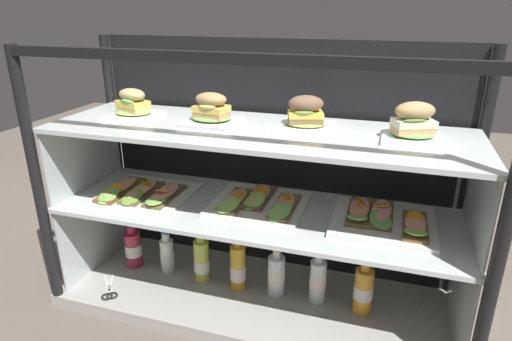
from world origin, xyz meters
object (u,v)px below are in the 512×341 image
at_px(juice_bottle_front_middle, 318,280).
at_px(juice_bottle_front_right_end, 202,260).
at_px(plated_roll_sandwich_near_right_corner, 133,106).
at_px(kitchen_scissors, 109,293).
at_px(open_sandwich_tray_left_of_center, 258,202).
at_px(plated_roll_sandwich_left_of_center, 413,125).
at_px(juice_bottle_front_left_end, 238,267).
at_px(open_sandwich_tray_right_of_center, 383,219).
at_px(plated_roll_sandwich_near_left_corner, 211,113).
at_px(plated_roll_sandwich_far_right, 305,116).
at_px(juice_bottle_near_post, 133,248).
at_px(juice_bottle_back_center, 167,254).
at_px(juice_bottle_back_left, 363,290).
at_px(juice_bottle_back_right, 276,274).
at_px(open_sandwich_tray_near_left_corner, 142,193).

bearing_deg(juice_bottle_front_middle, juice_bottle_front_right_end, -178.98).
bearing_deg(plated_roll_sandwich_near_right_corner, kitchen_scissors, -107.28).
bearing_deg(open_sandwich_tray_left_of_center, plated_roll_sandwich_left_of_center, -0.30).
bearing_deg(plated_roll_sandwich_left_of_center, juice_bottle_front_left_end, -179.77).
distance_m(juice_bottle_front_right_end, kitchen_scissors, 0.38).
relative_size(plated_roll_sandwich_left_of_center, juice_bottle_front_left_end, 0.77).
height_order(plated_roll_sandwich_left_of_center, open_sandwich_tray_right_of_center, plated_roll_sandwich_left_of_center).
relative_size(open_sandwich_tray_left_of_center, open_sandwich_tray_right_of_center, 1.00).
height_order(open_sandwich_tray_left_of_center, juice_bottle_front_middle, open_sandwich_tray_left_of_center).
distance_m(plated_roll_sandwich_near_left_corner, plated_roll_sandwich_far_right, 0.33).
height_order(juice_bottle_near_post, juice_bottle_back_center, juice_bottle_near_post).
relative_size(plated_roll_sandwich_near_right_corner, juice_bottle_back_left, 0.80).
distance_m(juice_bottle_front_left_end, juice_bottle_back_right, 0.16).
bearing_deg(plated_roll_sandwich_near_right_corner, juice_bottle_back_right, 0.66).
bearing_deg(plated_roll_sandwich_near_left_corner, juice_bottle_front_right_end, 169.85).
distance_m(open_sandwich_tray_near_left_corner, open_sandwich_tray_right_of_center, 0.90).
bearing_deg(juice_bottle_front_left_end, plated_roll_sandwich_left_of_center, 0.23).
distance_m(plated_roll_sandwich_near_left_corner, open_sandwich_tray_near_left_corner, 0.43).
relative_size(open_sandwich_tray_right_of_center, juice_bottle_front_middle, 1.56).
xyz_separation_m(plated_roll_sandwich_far_right, open_sandwich_tray_left_of_center, (-0.16, -0.03, -0.33)).
bearing_deg(open_sandwich_tray_left_of_center, kitchen_scissors, -159.89).
bearing_deg(juice_bottle_front_left_end, plated_roll_sandwich_far_right, 8.98).
height_order(juice_bottle_front_middle, juice_bottle_back_left, same).
bearing_deg(juice_bottle_back_right, plated_roll_sandwich_far_right, 19.99).
relative_size(plated_roll_sandwich_near_right_corner, plated_roll_sandwich_far_right, 0.96).
bearing_deg(open_sandwich_tray_near_left_corner, open_sandwich_tray_left_of_center, 7.02).
height_order(open_sandwich_tray_left_of_center, juice_bottle_front_left_end, open_sandwich_tray_left_of_center).
height_order(open_sandwich_tray_near_left_corner, juice_bottle_back_right, open_sandwich_tray_near_left_corner).
height_order(plated_roll_sandwich_near_left_corner, open_sandwich_tray_near_left_corner, plated_roll_sandwich_near_left_corner).
bearing_deg(juice_bottle_near_post, open_sandwich_tray_right_of_center, -0.39).
xyz_separation_m(open_sandwich_tray_near_left_corner, juice_bottle_near_post, (-0.11, 0.06, -0.30)).
xyz_separation_m(juice_bottle_front_right_end, juice_bottle_front_left_end, (0.16, -0.00, 0.00)).
distance_m(juice_bottle_near_post, kitchen_scissors, 0.23).
bearing_deg(juice_bottle_back_left, juice_bottle_front_left_end, 179.95).
xyz_separation_m(juice_bottle_back_right, kitchen_scissors, (-0.62, -0.20, -0.08)).
bearing_deg(plated_roll_sandwich_near_left_corner, juice_bottle_back_left, 0.77).
distance_m(plated_roll_sandwich_far_right, open_sandwich_tray_right_of_center, 0.44).
relative_size(plated_roll_sandwich_near_left_corner, juice_bottle_front_right_end, 0.83).
height_order(plated_roll_sandwich_near_left_corner, juice_bottle_front_middle, plated_roll_sandwich_near_left_corner).
bearing_deg(open_sandwich_tray_right_of_center, plated_roll_sandwich_near_right_corner, -179.71).
relative_size(plated_roll_sandwich_near_right_corner, juice_bottle_front_right_end, 0.78).
xyz_separation_m(plated_roll_sandwich_far_right, juice_bottle_front_left_end, (-0.24, -0.04, -0.62)).
bearing_deg(juice_bottle_near_post, kitchen_scissors, -85.63).
height_order(plated_roll_sandwich_near_left_corner, juice_bottle_front_right_end, plated_roll_sandwich_near_left_corner).
height_order(plated_roll_sandwich_far_right, juice_bottle_front_right_end, plated_roll_sandwich_far_right).
height_order(plated_roll_sandwich_left_of_center, juice_bottle_back_center, plated_roll_sandwich_left_of_center).
height_order(plated_roll_sandwich_near_left_corner, juice_bottle_near_post, plated_roll_sandwich_near_left_corner).
bearing_deg(plated_roll_sandwich_left_of_center, juice_bottle_back_center, 178.78).
bearing_deg(plated_roll_sandwich_near_right_corner, open_sandwich_tray_near_left_corner, -54.56).
height_order(plated_roll_sandwich_far_right, juice_bottle_back_left, plated_roll_sandwich_far_right).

